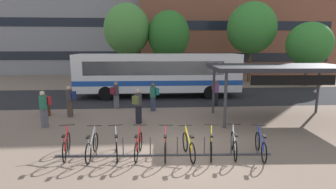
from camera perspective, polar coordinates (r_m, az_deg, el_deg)
name	(u,v)px	position (r m, az deg, el deg)	size (l,w,h in m)	color
ground	(186,150)	(9.74, 3.92, -12.24)	(200.00, 200.00, 0.00)	#7A6656
bus_lane_asphalt	(167,96)	(19.59, -0.13, -0.43)	(80.00, 7.20, 0.01)	#232326
city_bus	(159,73)	(19.29, -1.99, 4.71)	(12.06, 2.72, 3.20)	white
bike_rack	(164,153)	(9.24, -0.92, -12.88)	(7.54, 0.45, 0.70)	#47474C
parked_bicycle_red_0	(66,146)	(9.77, -21.56, -10.49)	(0.52, 1.71, 0.99)	black
parked_bicycle_silver_1	(92,147)	(9.38, -16.46, -11.05)	(0.52, 1.72, 0.99)	black
parked_bicycle_silver_2	(116,146)	(9.26, -11.33, -11.09)	(0.52, 1.71, 0.99)	black
parked_bicycle_red_3	(138,146)	(9.16, -6.55, -11.20)	(0.52, 1.72, 0.99)	black
parked_bicycle_red_4	(165,146)	(9.09, -0.57, -11.32)	(0.52, 1.72, 0.99)	black
parked_bicycle_yellow_5	(189,146)	(9.09, 4.58, -11.35)	(0.52, 1.72, 0.99)	black
parked_bicycle_yellow_6	(211,145)	(9.26, 9.52, -11.04)	(0.57, 1.69, 0.99)	black
parked_bicycle_white_7	(234,145)	(9.48, 14.37, -10.70)	(0.56, 1.70, 0.99)	black
parked_bicycle_blue_8	(261,146)	(9.64, 19.82, -10.66)	(0.54, 1.70, 0.99)	black
transit_shelter	(279,69)	(14.18, 23.37, 5.23)	(6.95, 3.89, 2.82)	#38383D
commuter_olive_pack_0	(138,104)	(12.69, -6.66, -2.06)	(0.53, 0.61, 1.73)	black
commuter_navy_pack_1	(70,99)	(14.79, -20.88, -0.97)	(0.53, 0.35, 1.70)	#47382D
commuter_red_pack_2	(44,106)	(13.38, -25.75, -2.37)	(0.54, 0.61, 1.75)	#565660
commuter_teal_pack_3	(153,95)	(15.12, -3.24, -0.10)	(0.57, 0.40, 1.67)	#2D3851
commuter_red_pack_4	(216,91)	(16.84, 10.56, 0.80)	(0.43, 0.58, 1.64)	black
commuter_maroon_pack_5	(116,93)	(15.98, -11.52, 0.22)	(0.58, 0.59, 1.64)	#565660
trash_bin	(45,107)	(15.67, -25.59, -2.41)	(0.55, 0.55, 1.03)	#4C2819
street_tree_0	(252,28)	(28.89, 18.00, 13.80)	(5.00, 5.00, 8.26)	brown
street_tree_1	(169,35)	(26.89, 0.17, 12.98)	(4.23, 4.23, 7.32)	brown
street_tree_2	(127,30)	(27.16, -9.05, 14.00)	(4.63, 4.63, 8.00)	brown
street_tree_3	(309,44)	(28.05, 28.75, 9.77)	(4.12, 4.12, 6.01)	brown
building_left_wing	(82,13)	(41.31, -18.44, 16.68)	(22.40, 10.17, 16.91)	gray
building_right_wing	(229,4)	(40.83, 13.45, 18.88)	(25.65, 13.02, 19.57)	brown
building_centre_block	(168,25)	(49.15, 0.04, 15.22)	(18.36, 10.96, 15.30)	brown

